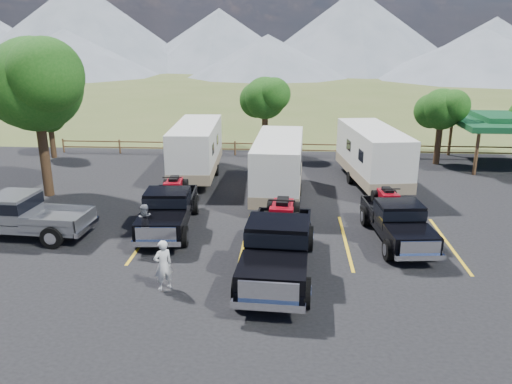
# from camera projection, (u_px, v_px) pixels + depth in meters

# --- Properties ---
(ground) EXTENTS (320.00, 320.00, 0.00)m
(ground) POSITION_uv_depth(u_px,v_px,m) (295.00, 289.00, 16.12)
(ground) COLOR #445524
(ground) RESTS_ON ground
(asphalt_lot) EXTENTS (44.00, 34.00, 0.04)m
(asphalt_lot) POSITION_uv_depth(u_px,v_px,m) (295.00, 251.00, 18.96)
(asphalt_lot) COLOR black
(asphalt_lot) RESTS_ON ground
(stall_lines) EXTENTS (12.12, 5.50, 0.01)m
(stall_lines) POSITION_uv_depth(u_px,v_px,m) (295.00, 240.00, 19.91)
(stall_lines) COLOR gold
(stall_lines) RESTS_ON asphalt_lot
(tree_big_nw) EXTENTS (5.54, 5.18, 7.84)m
(tree_big_nw) POSITION_uv_depth(u_px,v_px,m) (35.00, 84.00, 23.85)
(tree_big_nw) COLOR #301F12
(tree_big_nw) RESTS_ON ground
(tree_ne_a) EXTENTS (3.11, 2.92, 4.76)m
(tree_ne_a) POSITION_uv_depth(u_px,v_px,m) (441.00, 109.00, 30.66)
(tree_ne_a) COLOR #301F12
(tree_ne_a) RESTS_ON ground
(tree_north) EXTENTS (3.46, 3.24, 5.25)m
(tree_north) POSITION_uv_depth(u_px,v_px,m) (265.00, 98.00, 33.19)
(tree_north) COLOR #301F12
(tree_north) RESTS_ON ground
(tree_nw_small) EXTENTS (2.59, 2.43, 3.85)m
(tree_nw_small) POSITION_uv_depth(u_px,v_px,m) (49.00, 116.00, 32.53)
(tree_nw_small) COLOR #301F12
(tree_nw_small) RESTS_ON ground
(rail_fence) EXTENTS (36.12, 0.12, 1.00)m
(rail_fence) POSITION_uv_depth(u_px,v_px,m) (324.00, 148.00, 33.40)
(rail_fence) COLOR brown
(rail_fence) RESTS_ON ground
(pavilion) EXTENTS (6.20, 6.20, 3.22)m
(pavilion) POSITION_uv_depth(u_px,v_px,m) (507.00, 121.00, 30.59)
(pavilion) COLOR brown
(pavilion) RESTS_ON ground
(mountain_range) EXTENTS (209.00, 71.00, 20.00)m
(mountain_range) POSITION_uv_depth(u_px,v_px,m) (261.00, 35.00, 115.06)
(mountain_range) COLOR slate
(mountain_range) RESTS_ON ground
(rig_left) EXTENTS (2.35, 5.87, 1.92)m
(rig_left) POSITION_uv_depth(u_px,v_px,m) (169.00, 207.00, 20.90)
(rig_left) COLOR black
(rig_left) RESTS_ON asphalt_lot
(rig_center) EXTENTS (2.62, 6.70, 2.20)m
(rig_center) POSITION_uv_depth(u_px,v_px,m) (278.00, 243.00, 16.92)
(rig_center) COLOR black
(rig_center) RESTS_ON asphalt_lot
(rig_right) EXTENTS (2.34, 5.58, 1.81)m
(rig_right) POSITION_uv_depth(u_px,v_px,m) (397.00, 219.00, 19.68)
(rig_right) COLOR black
(rig_right) RESTS_ON asphalt_lot
(trailer_left) EXTENTS (2.64, 8.84, 3.07)m
(trailer_left) POSITION_uv_depth(u_px,v_px,m) (196.00, 150.00, 28.26)
(trailer_left) COLOR white
(trailer_left) RESTS_ON asphalt_lot
(trailer_center) EXTENTS (2.48, 8.66, 3.01)m
(trailer_center) POSITION_uv_depth(u_px,v_px,m) (278.00, 167.00, 24.74)
(trailer_center) COLOR white
(trailer_center) RESTS_ON asphalt_lot
(trailer_right) EXTENTS (3.27, 8.92, 3.08)m
(trailer_right) POSITION_uv_depth(u_px,v_px,m) (372.00, 156.00, 26.81)
(trailer_right) COLOR white
(trailer_right) RESTS_ON asphalt_lot
(pickup_silver) EXTENTS (6.07, 2.39, 1.79)m
(pickup_silver) POSITION_uv_depth(u_px,v_px,m) (18.00, 215.00, 19.98)
(pickup_silver) COLOR gray
(pickup_silver) RESTS_ON asphalt_lot
(person_a) EXTENTS (0.74, 0.70, 1.69)m
(person_a) POSITION_uv_depth(u_px,v_px,m) (163.00, 265.00, 15.82)
(person_a) COLOR silver
(person_a) RESTS_ON asphalt_lot
(person_b) EXTENTS (0.90, 0.77, 1.63)m
(person_b) POSITION_uv_depth(u_px,v_px,m) (146.00, 225.00, 19.25)
(person_b) COLOR slate
(person_b) RESTS_ON asphalt_lot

